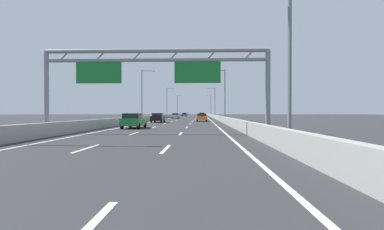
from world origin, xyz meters
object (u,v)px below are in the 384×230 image
Objects in this scene: streetlamp_left_mid at (143,92)px; streetlamp_right_mid at (224,92)px; streetlamp_left_distant at (178,104)px; green_car at (134,121)px; red_car at (202,115)px; streetlamp_right_distant at (210,104)px; blue_car at (184,114)px; orange_car at (202,117)px; black_car at (158,118)px; streetlamp_left_far at (168,101)px; streetlamp_right_near at (285,36)px; silver_car at (176,116)px; sign_gantry at (154,69)px; streetlamp_right_far at (214,101)px.

streetlamp_right_mid is (14.93, 0.00, 0.00)m from streetlamp_left_mid.
streetlamp_left_distant is 100.24m from green_car.
streetlamp_left_mid reaches higher than red_car.
streetlamp_right_distant is 2.21× the size of green_car.
streetlamp_right_mid is 63.00m from blue_car.
streetlamp_left_mid reaches higher than orange_car.
black_car is (-11.10, -6.85, -4.63)m from streetlamp_right_mid.
streetlamp_left_mid is at bearing -101.04° from streetlamp_right_distant.
streetlamp_right_mid is at bearing -90.00° from streetlamp_right_distant.
blue_car is 0.96× the size of red_car.
streetlamp_right_distant is 18.88m from blue_car.
streetlamp_left_mid is 38.26m from streetlamp_left_far.
streetlamp_left_mid is 2.17× the size of red_car.
orange_car is 23.55m from green_car.
red_car is (10.96, 8.01, -4.63)m from streetlamp_left_far.
blue_car is at bearing 96.25° from streetlamp_right_near.
streetlamp_right_mid reaches higher than silver_car.
streetlamp_left_distant is at bearing 98.01° from orange_car.
streetlamp_right_mid is 26.40m from green_car.
silver_car is at bearing -75.30° from streetlamp_left_far.
streetlamp_right_near is 1.00× the size of streetlamp_right_mid.
streetlamp_right_mid is 2.25× the size of blue_car.
green_car is at bearing -90.03° from blue_car.
sign_gantry is 32.27m from streetlamp_left_mid.
sign_gantry is 3.59× the size of silver_car.
streetlamp_right_mid is 1.00× the size of streetlamp_right_distant.
streetlamp_left_far is at bearing 90.00° from streetlamp_left_mid.
sign_gantry is 3.84× the size of black_car.
streetlamp_right_distant is at bearing 83.72° from green_car.
green_car reaches higher than orange_car.
streetlamp_left_far is 2.17× the size of red_car.
streetlamp_right_near and streetlamp_left_distant have the same top height.
streetlamp_right_near is at bearing -83.75° from blue_car.
blue_car is at bearing 89.97° from green_car.
streetlamp_right_far is at bearing -63.62° from red_car.
streetlamp_right_near is 37.70m from orange_car.
streetlamp_left_mid is 2.16× the size of black_car.
streetlamp_left_far is 62.10m from green_car.
sign_gantry is 25.15m from black_car.
sign_gantry is at bearing -92.67° from red_car.
green_car is at bearing -107.28° from orange_car.
streetlamp_left_mid is 9.11m from black_car.
black_car is (3.83, -83.36, -4.63)m from streetlamp_left_distant.
red_car is at bearing 36.18° from streetlamp_left_far.
red_car is at bearing 92.69° from streetlamp_right_near.
orange_car reaches higher than silver_car.
streetlamp_right_mid is at bearing 90.00° from streetlamp_right_near.
red_car reaches higher than black_car.
blue_car is at bearing 114.91° from streetlamp_right_far.
blue_car is at bearing 89.92° from silver_car.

